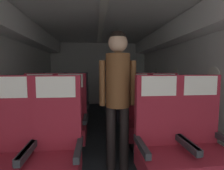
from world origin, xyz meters
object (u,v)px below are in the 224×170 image
Objects in this scene: seat_a_right_aisle at (203,142)px; seat_b_right_aisle at (165,117)px; seat_b_left_aisle at (71,120)px; seat_c_right_window at (126,105)px; flight_attendant at (118,86)px; seat_c_left_aisle at (77,106)px; seat_a_left_aisle at (56,150)px; seat_c_right_aisle at (147,105)px; seat_b_right_window at (137,118)px; seat_a_left_window at (5,151)px; seat_c_left_window at (54,107)px; seat_a_right_window at (161,145)px; seat_b_left_window at (40,121)px.

seat_b_right_aisle is (0.01, 0.93, 0.00)m from seat_a_right_aisle.
seat_c_right_window is (1.01, 0.94, 0.00)m from seat_b_left_aisle.
seat_c_left_aisle is at bearing 106.65° from flight_attendant.
seat_c_right_aisle is (1.46, 1.84, 0.00)m from seat_a_left_aisle.
seat_c_left_aisle and seat_c_right_window have the same top height.
seat_b_right_window is at bearing 43.02° from seat_a_left_aisle.
seat_a_right_aisle is 1.00× the size of seat_c_left_aisle.
seat_a_left_window and seat_b_right_window have the same top height.
seat_c_left_aisle is at bearing -1.10° from seat_c_left_window.
seat_c_right_aisle is (1.46, -0.01, 0.00)m from seat_c_left_aisle.
flight_attendant reaches higher than seat_a_right_window.
seat_a_left_window is at bearing -89.92° from seat_c_left_window.
seat_a_right_window is at bearing -42.66° from seat_b_left_aisle.
seat_a_left_window is 1.00× the size of seat_a_left_aisle.
seat_c_left_aisle is at bearing 76.35° from seat_a_left_window.
seat_a_left_window is 1.00× the size of seat_c_left_window.
seat_a_right_aisle is 2.35m from seat_c_left_aisle.
seat_a_left_aisle is 0.92m from flight_attendant.
seat_a_right_window is at bearing -90.19° from seat_c_right_window.
seat_b_left_window is 0.92m from seat_c_left_window.
seat_a_right_window is (-0.45, -0.01, 0.00)m from seat_a_right_aisle.
seat_b_right_window is at bearing 0.88° from seat_b_left_aisle.
seat_a_left_aisle is at bearing -118.55° from seat_c_right_window.
seat_c_left_aisle is 1.68m from flight_attendant.
seat_b_right_window is at bearing 32.43° from seat_a_left_window.
seat_c_right_aisle is at bearing 25.53° from seat_b_left_window.
seat_a_right_window and seat_b_right_window have the same top height.
seat_a_left_aisle and seat_c_left_aisle have the same top height.
seat_c_right_aisle is (1.91, -0.02, 0.00)m from seat_c_left_window.
seat_b_right_aisle is 1.03m from seat_c_right_window.
seat_c_right_window is at bearing 116.04° from seat_b_right_aisle.
seat_a_right_window is 1.86m from seat_c_right_window.
seat_b_right_window is (1.44, 0.00, 0.00)m from seat_b_left_window.
seat_c_right_window is at bearing 68.69° from flight_attendant.
seat_a_left_window is at bearing -147.57° from seat_b_right_window.
seat_a_left_aisle is 1.00× the size of seat_b_left_window.
seat_a_right_aisle is 1.71m from seat_b_left_aisle.
seat_a_right_aisle is 2.11m from seat_b_left_window.
seat_c_left_window is (-1.91, 0.92, 0.00)m from seat_b_right_aisle.
seat_b_left_aisle is 1.00× the size of seat_b_right_aisle.
seat_b_right_window is 0.70× the size of flight_attendant.
seat_c_left_window is (-0.45, 0.94, 0.00)m from seat_b_left_aisle.
seat_b_right_window is at bearing -32.38° from seat_c_left_window.
seat_a_right_window is 1.36m from seat_b_left_aisle.
seat_c_left_window is 1.00× the size of seat_c_right_aisle.
seat_a_right_aisle is at bearing -32.15° from seat_b_left_aisle.
seat_a_left_window is 1.00× the size of seat_c_left_aisle.
flight_attendant reaches higher than seat_b_left_window.
seat_a_left_aisle and seat_a_right_window have the same top height.
seat_a_left_aisle is 1.03m from seat_b_left_window.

